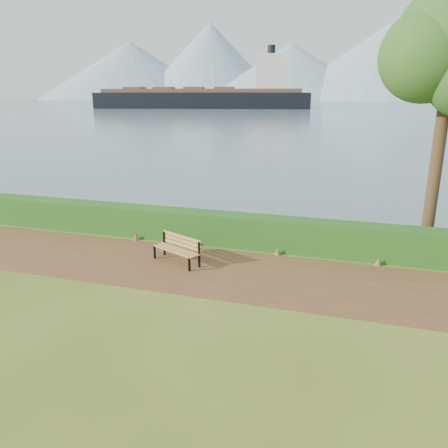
% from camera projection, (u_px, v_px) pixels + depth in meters
% --- Properties ---
extents(ground, '(140.00, 140.00, 0.00)m').
position_uv_depth(ground, '(205.00, 274.00, 11.86)').
color(ground, '#49611B').
rests_on(ground, ground).
extents(path, '(40.00, 3.40, 0.01)m').
position_uv_depth(path, '(209.00, 270.00, 12.13)').
color(path, '#54351C').
rests_on(path, ground).
extents(hedge, '(32.00, 0.85, 1.00)m').
position_uv_depth(hedge, '(232.00, 230.00, 14.10)').
color(hedge, '#1D4814').
rests_on(hedge, ground).
extents(water, '(700.00, 510.00, 0.00)m').
position_uv_depth(water, '(357.00, 103.00, 249.94)').
color(water, slate).
rests_on(water, ground).
extents(mountains, '(585.00, 190.00, 70.00)m').
position_uv_depth(mountains, '(352.00, 67.00, 378.39)').
color(mountains, '#7E96A8').
rests_on(mountains, ground).
extents(bench, '(1.63, 1.07, 0.79)m').
position_uv_depth(bench, '(178.00, 247.00, 12.59)').
color(bench, black).
rests_on(bench, ground).
extents(cargo_ship, '(75.10, 25.50, 22.54)m').
position_uv_depth(cargo_ship, '(209.00, 99.00, 151.40)').
color(cargo_ship, black).
rests_on(cargo_ship, ground).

